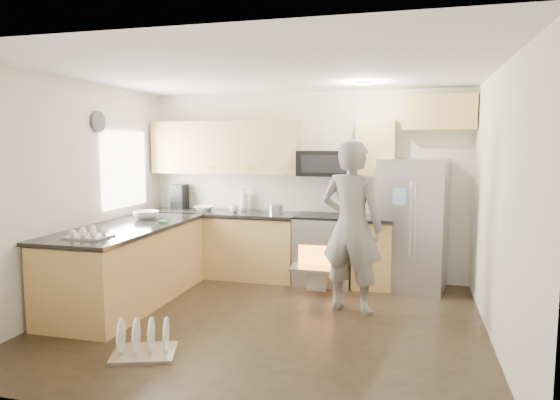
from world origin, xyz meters
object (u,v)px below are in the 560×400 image
(refrigerator, at_px, (413,225))
(person, at_px, (352,227))
(stove_range, at_px, (324,234))
(dish_rack, at_px, (144,345))

(refrigerator, bearing_deg, person, -111.29)
(stove_range, xyz_separation_m, refrigerator, (1.15, 0.01, 0.17))
(person, relative_size, dish_rack, 2.91)
(stove_range, bearing_deg, dish_rack, -112.78)
(refrigerator, relative_size, dish_rack, 2.55)
(dish_rack, bearing_deg, refrigerator, 50.09)
(stove_range, relative_size, person, 0.93)
(person, height_order, dish_rack, person)
(refrigerator, relative_size, person, 0.88)
(stove_range, relative_size, refrigerator, 1.06)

